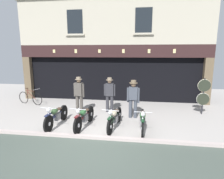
# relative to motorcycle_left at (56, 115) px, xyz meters

# --- Properties ---
(ground) EXTENTS (23.03, 22.00, 0.18)m
(ground) POSITION_rel_motorcycle_left_xyz_m (1.65, -1.99, -0.46)
(ground) COLOR #9F9995
(shop_facade) EXTENTS (11.33, 4.42, 6.02)m
(shop_facade) POSITION_rel_motorcycle_left_xyz_m (1.65, 6.03, 1.24)
(shop_facade) COLOR black
(shop_facade) RESTS_ON ground
(motorcycle_left) EXTENTS (0.62, 1.98, 0.92)m
(motorcycle_left) POSITION_rel_motorcycle_left_xyz_m (0.00, 0.00, 0.00)
(motorcycle_left) COLOR black
(motorcycle_left) RESTS_ON ground
(motorcycle_center_left) EXTENTS (0.62, 1.97, 0.92)m
(motorcycle_center_left) POSITION_rel_motorcycle_left_xyz_m (1.14, -0.01, 0.00)
(motorcycle_center_left) COLOR black
(motorcycle_center_left) RESTS_ON ground
(motorcycle_center) EXTENTS (0.62, 1.98, 0.90)m
(motorcycle_center) POSITION_rel_motorcycle_left_xyz_m (2.32, 0.10, -0.01)
(motorcycle_center) COLOR black
(motorcycle_center) RESTS_ON ground
(motorcycle_center_right) EXTENTS (0.62, 1.93, 0.90)m
(motorcycle_center_right) POSITION_rel_motorcycle_left_xyz_m (3.38, 0.05, -0.01)
(motorcycle_center_right) COLOR black
(motorcycle_center_right) RESTS_ON ground
(salesman_left) EXTENTS (0.55, 0.34, 1.76)m
(salesman_left) POSITION_rel_motorcycle_left_xyz_m (0.42, 1.65, 0.55)
(salesman_left) COLOR #47423D
(salesman_left) RESTS_ON ground
(shopkeeper_center) EXTENTS (0.56, 0.34, 1.70)m
(shopkeeper_center) POSITION_rel_motorcycle_left_xyz_m (1.82, 2.06, 0.52)
(shopkeeper_center) COLOR #2D2D33
(shopkeeper_center) RESTS_ON ground
(salesman_right) EXTENTS (0.56, 0.37, 1.70)m
(salesman_right) POSITION_rel_motorcycle_left_xyz_m (2.98, 1.38, 0.53)
(salesman_right) COLOR #3D424C
(salesman_right) RESTS_ON ground
(assistant_far_right) EXTENTS (0.55, 0.32, 1.63)m
(assistant_far_right) POSITION_rel_motorcycle_left_xyz_m (2.98, 1.43, 0.47)
(assistant_far_right) COLOR #3D424C
(assistant_far_right) RESTS_ON ground
(tyre_sign_pole) EXTENTS (0.59, 0.06, 1.71)m
(tyre_sign_pole) POSITION_rel_motorcycle_left_xyz_m (6.21, 2.33, 0.60)
(tyre_sign_pole) COLOR #232328
(tyre_sign_pole) RESTS_ON ground
(advert_board_near) EXTENTS (0.68, 0.03, 0.91)m
(advert_board_near) POSITION_rel_motorcycle_left_xyz_m (-0.34, 4.39, 1.48)
(advert_board_near) COLOR silver
(leaning_bicycle) EXTENTS (1.66, 0.61, 0.93)m
(leaning_bicycle) POSITION_rel_motorcycle_left_xyz_m (-2.85, 2.87, -0.06)
(leaning_bicycle) COLOR black
(leaning_bicycle) RESTS_ON ground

